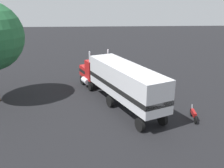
# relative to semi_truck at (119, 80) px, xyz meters

# --- Properties ---
(ground_plane) EXTENTS (120.00, 120.00, 0.00)m
(ground_plane) POSITION_rel_semi_truck_xyz_m (5.80, 2.13, -2.52)
(ground_plane) COLOR black
(lane_stripe_near) EXTENTS (4.03, 2.05, 0.01)m
(lane_stripe_near) POSITION_rel_semi_truck_xyz_m (1.18, -1.37, -2.52)
(lane_stripe_near) COLOR silver
(lane_stripe_near) RESTS_ON ground_plane
(lane_stripe_mid) EXTENTS (4.00, 2.12, 0.01)m
(lane_stripe_mid) POSITION_rel_semi_truck_xyz_m (1.32, -4.23, -2.52)
(lane_stripe_mid) COLOR silver
(lane_stripe_mid) RESTS_ON ground_plane
(lane_stripe_far) EXTENTS (4.08, 1.96, 0.01)m
(lane_stripe_far) POSITION_rel_semi_truck_xyz_m (7.72, -5.96, -2.52)
(lane_stripe_far) COLOR silver
(lane_stripe_far) RESTS_ON ground_plane
(semi_truck) EXTENTS (13.94, 8.09, 4.50)m
(semi_truck) POSITION_rel_semi_truck_xyz_m (0.00, 0.00, 0.00)
(semi_truck) COLOR #B21919
(semi_truck) RESTS_ON ground_plane
(person_bystander) EXTENTS (0.37, 0.47, 1.63)m
(person_bystander) POSITION_rel_semi_truck_xyz_m (2.25, -1.64, -1.63)
(person_bystander) COLOR #2D3347
(person_bystander) RESTS_ON ground_plane
(motorcycle) EXTENTS (2.11, 0.36, 1.12)m
(motorcycle) POSITION_rel_semi_truck_xyz_m (-3.63, -6.10, -2.04)
(motorcycle) COLOR black
(motorcycle) RESTS_ON ground_plane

